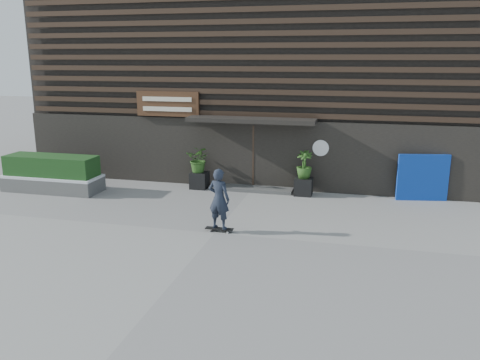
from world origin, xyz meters
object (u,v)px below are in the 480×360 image
(planter_pot_left, at_px, (199,180))
(raised_bed, at_px, (53,184))
(planter_pot_right, at_px, (303,187))
(blue_tarp, at_px, (423,178))
(skateboarder, at_px, (219,199))

(planter_pot_left, distance_m, raised_bed, 5.24)
(planter_pot_left, bearing_deg, raised_bed, -162.18)
(planter_pot_left, xyz_separation_m, planter_pot_right, (3.80, 0.00, 0.00))
(planter_pot_right, xyz_separation_m, raised_bed, (-8.78, -1.60, -0.05))
(blue_tarp, bearing_deg, skateboarder, -152.37)
(raised_bed, height_order, blue_tarp, blue_tarp)
(planter_pot_left, relative_size, skateboarder, 0.34)
(raised_bed, relative_size, skateboarder, 1.97)
(blue_tarp, height_order, skateboarder, skateboarder)
(planter_pot_left, distance_m, blue_tarp, 7.73)
(planter_pot_right, distance_m, raised_bed, 8.93)
(planter_pot_right, height_order, skateboarder, skateboarder)
(planter_pot_left, bearing_deg, planter_pot_right, 0.00)
(skateboarder, bearing_deg, raised_bed, 159.20)
(blue_tarp, bearing_deg, planter_pot_left, 171.30)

